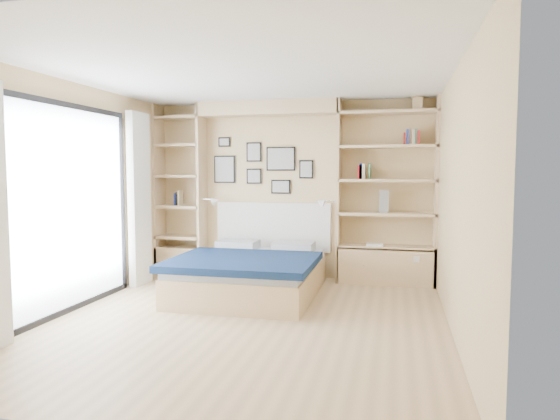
# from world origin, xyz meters

# --- Properties ---
(ground) EXTENTS (4.50, 4.50, 0.00)m
(ground) POSITION_xyz_m (0.00, 0.00, 0.00)
(ground) COLOR tan
(ground) RESTS_ON ground
(room_shell) EXTENTS (4.50, 4.50, 4.50)m
(room_shell) POSITION_xyz_m (-0.39, 1.52, 1.08)
(room_shell) COLOR tan
(room_shell) RESTS_ON ground
(bed) EXTENTS (1.68, 2.16, 1.07)m
(bed) POSITION_xyz_m (-0.27, 1.12, 0.27)
(bed) COLOR tan
(bed) RESTS_ON ground
(photo_gallery) EXTENTS (1.48, 0.02, 0.82)m
(photo_gallery) POSITION_xyz_m (-0.45, 2.22, 1.60)
(photo_gallery) COLOR black
(photo_gallery) RESTS_ON ground
(reading_lamps) EXTENTS (1.92, 0.12, 0.15)m
(reading_lamps) POSITION_xyz_m (-0.30, 2.00, 1.10)
(reading_lamps) COLOR silver
(reading_lamps) RESTS_ON ground
(shelf_decor) EXTENTS (3.53, 0.23, 2.03)m
(shelf_decor) POSITION_xyz_m (1.07, 2.07, 1.67)
(shelf_decor) COLOR maroon
(shelf_decor) RESTS_ON ground
(deck_chair) EXTENTS (0.51, 0.75, 0.70)m
(deck_chair) POSITION_xyz_m (-3.12, 0.89, 0.33)
(deck_chair) COLOR tan
(deck_chair) RESTS_ON ground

